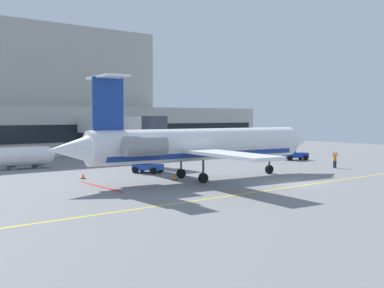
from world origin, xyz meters
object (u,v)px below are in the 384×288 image
at_px(baggage_tug, 293,153).
at_px(fuel_tank, 24,157).
at_px(regional_jet, 197,145).
at_px(marshaller, 335,160).
at_px(pushback_tractor, 145,164).

bearing_deg(baggage_tug, fuel_tank, 160.14).
bearing_deg(regional_jet, baggage_tug, 18.13).
height_order(baggage_tug, marshaller, baggage_tug).
bearing_deg(marshaller, regional_jet, 174.22).
relative_size(regional_jet, marshaller, 14.80).
bearing_deg(regional_jet, marshaller, -5.78).
height_order(regional_jet, fuel_tank, regional_jet).
xyz_separation_m(baggage_tug, fuel_tank, (-33.01, 11.92, 0.48)).
distance_m(baggage_tug, pushback_tractor, 23.97).
bearing_deg(baggage_tug, marshaller, -112.38).
xyz_separation_m(regional_jet, baggage_tug, (23.06, 7.55, -2.41)).
xyz_separation_m(regional_jet, fuel_tank, (-9.95, 19.47, -1.93)).
height_order(regional_jet, baggage_tug, regional_jet).
distance_m(regional_jet, marshaller, 19.39).
distance_m(regional_jet, pushback_tractor, 8.23).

